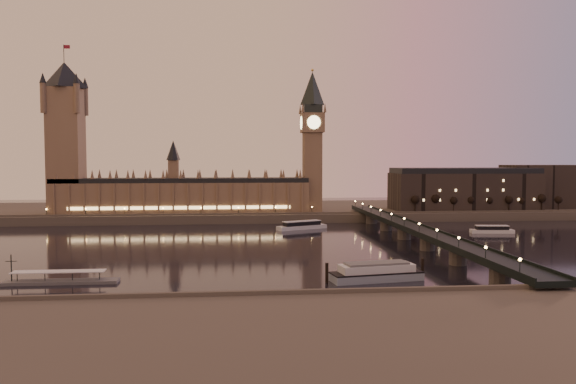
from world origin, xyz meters
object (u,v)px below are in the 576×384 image
at_px(moored_barge, 376,272).
at_px(cruise_boat_a, 302,225).
at_px(cruise_boat_b, 492,230).
at_px(pontoon_pier, 61,280).

bearing_deg(moored_barge, cruise_boat_a, 84.21).
relative_size(cruise_boat_b, moored_barge, 0.67).
xyz_separation_m(cruise_boat_a, moored_barge, (9.54, -152.66, 0.70)).
xyz_separation_m(moored_barge, pontoon_pier, (-115.16, 6.22, -1.91)).
bearing_deg(cruise_boat_a, cruise_boat_b, -38.87).
bearing_deg(cruise_boat_b, pontoon_pier, -145.21).
height_order(cruise_boat_a, pontoon_pier, pontoon_pier).
bearing_deg(cruise_boat_b, cruise_boat_a, 171.88).
bearing_deg(pontoon_pier, moored_barge, -3.09).
relative_size(moored_barge, pontoon_pier, 0.97).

